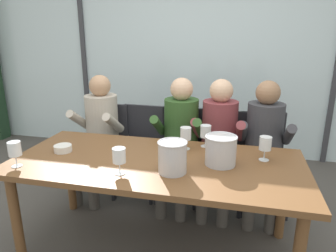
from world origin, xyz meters
name	(u,v)px	position (x,y,z in m)	size (l,w,h in m)	color
ground	(182,187)	(0.00, 1.00, 0.00)	(14.00, 14.00, 0.00)	#4C4742
window_glass_panel	(200,56)	(0.00, 2.13, 1.30)	(7.25, 0.03, 2.60)	silver
window_mullion_left	(84,54)	(-1.63, 2.11, 1.30)	(0.06, 0.06, 2.60)	#38383D
hillside_vineyard	(219,58)	(0.00, 5.62, 1.01)	(13.25, 2.40, 2.01)	#568942
dining_table	(157,170)	(0.00, 0.00, 0.65)	(2.05, 0.92, 0.73)	brown
chair_near_curtain	(106,140)	(-0.79, 0.87, 0.51)	(0.45, 0.45, 0.88)	#232328
chair_left_of_center	(141,143)	(-0.41, 0.88, 0.51)	(0.45, 0.45, 0.88)	#232328
chair_center	(181,146)	(0.01, 0.88, 0.51)	(0.45, 0.45, 0.88)	#232328
chair_right_of_center	(223,151)	(0.42, 0.84, 0.51)	(0.45, 0.45, 0.88)	#232328
chair_near_window_right	(262,153)	(0.78, 0.87, 0.51)	(0.50, 0.50, 0.88)	#232328
person_beige_jumper	(99,128)	(-0.80, 0.73, 0.69)	(0.48, 0.63, 1.20)	#B7AD9E
person_olive_shirt	(179,134)	(0.02, 0.73, 0.69)	(0.47, 0.62, 1.20)	#2D5123
person_maroon_top	(218,137)	(0.38, 0.73, 0.69)	(0.46, 0.61, 1.20)	brown
person_charcoal_jacket	(264,140)	(0.77, 0.73, 0.69)	(0.47, 0.61, 1.20)	#38383D
ice_bucket_primary	(221,150)	(0.44, 0.04, 0.83)	(0.22, 0.22, 0.20)	#B7B7BC
ice_bucket_secondary	(172,157)	(0.15, -0.16, 0.83)	(0.19, 0.19, 0.21)	#B7B7BC
tasting_bowl	(63,148)	(-0.73, 0.00, 0.75)	(0.13, 0.13, 0.05)	silver
wine_glass_by_left_taster	(206,132)	(0.30, 0.36, 0.84)	(0.08, 0.08, 0.17)	silver
wine_glass_near_bucket	(119,157)	(-0.17, -0.26, 0.84)	(0.08, 0.08, 0.17)	silver
wine_glass_center_pour	(265,144)	(0.74, 0.18, 0.85)	(0.08, 0.08, 0.17)	silver
wine_glass_by_right_taster	(186,134)	(0.16, 0.27, 0.84)	(0.08, 0.08, 0.17)	silver
wine_glass_spare_empty	(15,149)	(-0.89, -0.31, 0.85)	(0.08, 0.08, 0.17)	silver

